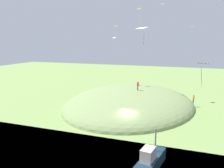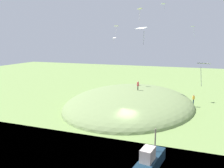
% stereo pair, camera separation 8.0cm
% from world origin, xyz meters
% --- Properties ---
extents(ground_plane, '(160.00, 160.00, 0.00)m').
position_xyz_m(ground_plane, '(0.00, 0.00, 0.00)').
color(ground_plane, olive).
extents(grass_hill, '(30.32, 23.74, 6.00)m').
position_xyz_m(grass_hill, '(11.23, 2.77, 0.00)').
color(grass_hill, '#738853').
rests_on(grass_hill, ground_plane).
extents(boat_on_lake, '(5.43, 2.22, 3.60)m').
position_xyz_m(boat_on_lake, '(-10.13, -5.28, 0.83)').
color(boat_on_lake, '#142B3B').
rests_on(boat_on_lake, lake_water).
extents(person_watching_kites, '(0.51, 0.51, 1.72)m').
position_xyz_m(person_watching_kites, '(11.09, 1.23, 4.07)').
color(person_watching_kites, black).
rests_on(person_watching_kites, grass_hill).
extents(person_near_shore, '(0.53, 0.53, 1.63)m').
position_xyz_m(person_near_shore, '(13.83, -8.62, 1.69)').
color(person_near_shore, '#1D314B').
rests_on(person_near_shore, grass_hill).
extents(kite_1, '(0.86, 0.97, 1.78)m').
position_xyz_m(kite_1, '(15.05, 6.88, 14.83)').
color(kite_1, white).
extents(kite_3, '(0.59, 0.77, 1.31)m').
position_xyz_m(kite_3, '(15.88, 7.61, 12.54)').
color(kite_3, white).
extents(kite_4, '(0.87, 1.16, 2.08)m').
position_xyz_m(kite_4, '(-9.16, -9.42, 10.10)').
color(kite_4, white).
extents(kite_5, '(0.87, 0.89, 2.05)m').
position_xyz_m(kite_5, '(16.48, -2.08, 18.78)').
color(kite_5, white).
extents(kite_6, '(1.27, 1.01, 2.31)m').
position_xyz_m(kite_6, '(14.96, 2.10, 17.95)').
color(kite_6, white).
extents(kite_9, '(1.20, 1.36, 1.89)m').
position_xyz_m(kite_9, '(-6.48, -3.31, 13.27)').
color(kite_9, white).
extents(kite_10, '(0.67, 0.77, 1.65)m').
position_xyz_m(kite_10, '(10.46, -7.84, 14.18)').
color(kite_10, white).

